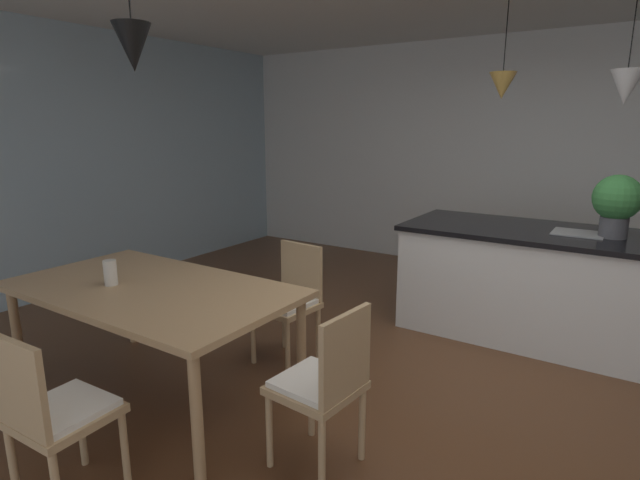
{
  "coord_description": "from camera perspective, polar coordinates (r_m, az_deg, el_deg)",
  "views": [
    {
      "loc": [
        0.91,
        -2.82,
        1.73
      ],
      "look_at": [
        -0.93,
        -0.0,
        0.95
      ],
      "focal_mm": 28.15,
      "sensor_mm": 36.0,
      "label": 1
    }
  ],
  "objects": [
    {
      "name": "wall_back_kitchen",
      "position": [
        6.16,
        24.91,
        8.35
      ],
      "size": [
        10.0,
        0.12,
        2.7
      ],
      "primitive_type": "cube",
      "color": "silver",
      "rests_on": "ground_plane"
    },
    {
      "name": "potted_plant_on_island",
      "position": [
        4.3,
        30.67,
        3.78
      ],
      "size": [
        0.34,
        0.34,
        0.47
      ],
      "color": "#4C4C51",
      "rests_on": "kitchen_island"
    },
    {
      "name": "chair_kitchen_end",
      "position": [
        2.59,
        0.46,
        -15.91
      ],
      "size": [
        0.43,
        0.43,
        0.87
      ],
      "color": "tan",
      "rests_on": "ground_plane"
    },
    {
      "name": "pendant_over_island_aux",
      "position": [
        4.27,
        31.42,
        14.61
      ],
      "size": [
        0.22,
        0.22,
        0.84
      ],
      "color": "black"
    },
    {
      "name": "vase_on_dining_table",
      "position": [
        3.4,
        -22.73,
        -3.44
      ],
      "size": [
        0.08,
        0.08,
        0.16
      ],
      "color": "silver",
      "rests_on": "dining_table"
    },
    {
      "name": "chair_near_right",
      "position": [
        2.65,
        -28.06,
        -16.85
      ],
      "size": [
        0.41,
        0.41,
        0.87
      ],
      "color": "tan",
      "rests_on": "ground_plane"
    },
    {
      "name": "pendant_over_table",
      "position": [
        3.0,
        -20.49,
        19.84
      ],
      "size": [
        0.2,
        0.2,
        0.7
      ],
      "color": "black"
    },
    {
      "name": "kitchen_island",
      "position": [
        4.49,
        23.72,
        -4.48
      ],
      "size": [
        2.18,
        0.98,
        0.91
      ],
      "color": "silver",
      "rests_on": "ground_plane"
    },
    {
      "name": "dining_table",
      "position": [
        3.33,
        -18.61,
        -6.04
      ],
      "size": [
        1.84,
        1.03,
        0.74
      ],
      "color": "tan",
      "rests_on": "ground_plane"
    },
    {
      "name": "ground_plane",
      "position": [
        3.44,
        13.8,
        -17.86
      ],
      "size": [
        10.0,
        8.4,
        0.04
      ],
      "primitive_type": "cube",
      "color": "brown"
    },
    {
      "name": "window_wall_left_glazing",
      "position": [
        5.73,
        -27.43,
        7.83
      ],
      "size": [
        0.06,
        8.4,
        2.7
      ],
      "primitive_type": "cube",
      "color": "#9EB7C6",
      "rests_on": "ground_plane"
    },
    {
      "name": "pendant_over_island_main",
      "position": [
        4.4,
        20.01,
        16.19
      ],
      "size": [
        0.21,
        0.21,
        0.78
      ],
      "color": "black"
    },
    {
      "name": "chair_far_right",
      "position": [
        3.71,
        -3.44,
        -6.71
      ],
      "size": [
        0.43,
        0.43,
        0.87
      ],
      "color": "tan",
      "rests_on": "ground_plane"
    }
  ]
}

